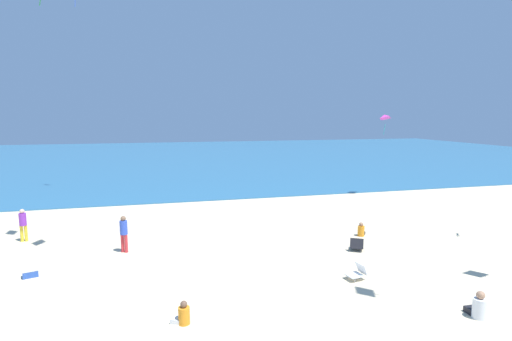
% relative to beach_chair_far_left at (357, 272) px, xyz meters
% --- Properties ---
extents(ground_plane, '(120.00, 120.00, 0.00)m').
position_rel_beach_chair_far_left_xyz_m(ground_plane, '(-3.04, 4.33, -0.25)').
color(ground_plane, beige).
extents(ocean_water, '(120.00, 60.00, 0.05)m').
position_rel_beach_chair_far_left_xyz_m(ocean_water, '(-3.04, 43.92, -0.23)').
color(ocean_water, teal).
rests_on(ocean_water, ground_plane).
extents(beach_chair_far_left, '(0.73, 0.60, 0.56)m').
position_rel_beach_chair_far_left_xyz_m(beach_chair_far_left, '(0.00, 0.00, 0.00)').
color(beach_chair_far_left, white).
rests_on(beach_chair_far_left, ground_plane).
extents(beach_chair_far_right, '(0.79, 0.83, 0.57)m').
position_rel_beach_chair_far_left_xyz_m(beach_chair_far_right, '(1.43, 2.65, -0.00)').
color(beach_chair_far_right, black).
rests_on(beach_chair_far_right, ground_plane).
extents(cooler_box, '(0.58, 0.46, 0.27)m').
position_rel_beach_chair_far_left_xyz_m(cooler_box, '(-11.23, 3.05, -0.11)').
color(cooler_box, '#2D56B7').
rests_on(cooler_box, ground_plane).
extents(person_0, '(0.60, 0.49, 0.67)m').
position_rel_beach_chair_far_left_xyz_m(person_0, '(-6.15, -1.50, -0.00)').
color(person_0, orange).
rests_on(person_0, ground_plane).
extents(person_1, '(0.43, 0.43, 1.57)m').
position_rel_beach_chair_far_left_xyz_m(person_1, '(-8.16, 4.90, 0.65)').
color(person_1, red).
rests_on(person_1, ground_plane).
extents(person_6, '(0.32, 0.32, 1.52)m').
position_rel_beach_chair_far_left_xyz_m(person_6, '(-12.74, 7.54, 0.62)').
color(person_6, yellow).
rests_on(person_6, ground_plane).
extents(person_7, '(0.39, 0.65, 0.81)m').
position_rel_beach_chair_far_left_xyz_m(person_7, '(2.04, -3.23, 0.05)').
color(person_7, white).
rests_on(person_7, ground_plane).
extents(person_8, '(0.57, 0.58, 0.67)m').
position_rel_beach_chair_far_left_xyz_m(person_8, '(2.67, 4.48, -0.00)').
color(person_8, orange).
rests_on(person_8, ground_plane).
extents(kite_magenta, '(0.90, 0.78, 1.50)m').
position_rel_beach_chair_far_left_xyz_m(kite_magenta, '(8.77, 12.55, 5.40)').
color(kite_magenta, '#DB3DA8').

